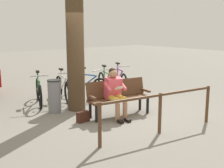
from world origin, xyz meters
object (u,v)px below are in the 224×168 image
litter_bin (54,96)px  bicycle_black (119,80)px  handbag (83,117)px  tree_trunk (75,48)px  person_reading (115,91)px  bicycle_silver (87,86)px  bicycle_orange (39,92)px  bicycle_purple (63,88)px  bench (118,95)px  bicycle_green (106,83)px

litter_bin → bicycle_black: size_ratio=0.54×
handbag → tree_trunk: size_ratio=0.09×
person_reading → litter_bin: size_ratio=1.42×
bicycle_silver → bicycle_orange: same height
person_reading → bicycle_purple: 2.31m
handbag → bicycle_orange: (0.09, -2.08, 0.24)m
bicycle_silver → bicycle_purple: bearing=-120.1°
bench → bicycle_green: size_ratio=1.04×
handbag → litter_bin: litter_bin is taller
handbag → bicycle_green: bearing=-138.9°
bicycle_silver → bicycle_purple: (0.75, -0.16, 0.00)m
tree_trunk → bicycle_purple: bearing=-101.9°
litter_bin → bicycle_purple: 1.27m
bicycle_green → bicycle_purple: same height
bicycle_green → bicycle_black: bearing=127.2°
litter_bin → bicycle_orange: (-0.04, -0.99, -0.06)m
bench → bicycle_orange: size_ratio=1.05×
bicycle_black → bicycle_silver: (1.46, 0.18, 0.00)m
handbag → person_reading: bearing=164.0°
bicycle_silver → handbag: bearing=-55.1°
bicycle_purple → bench: bearing=22.7°
handbag → bicycle_black: (-2.90, -2.09, 0.24)m
bicycle_green → person_reading: bearing=-12.4°
person_reading → bicycle_purple: person_reading is taller
tree_trunk → bicycle_orange: tree_trunk is taller
bicycle_black → bicycle_orange: bearing=-66.8°
litter_bin → bicycle_black: bicycle_black is taller
bicycle_black → bicycle_silver: size_ratio=0.97×
handbag → bicycle_purple: bearing=-108.2°
bicycle_orange → bench: bearing=47.6°
bench → person_reading: 0.29m
bicycle_green → bicycle_orange: size_ratio=1.00×
bicycle_black → bicycle_orange: size_ratio=0.99×
person_reading → bicycle_green: (-1.36, -2.09, -0.31)m
bicycle_green → bench: bearing=-9.8°
tree_trunk → bicycle_silver: bearing=-136.4°
bench → tree_trunk: 1.63m
bicycle_green → bicycle_purple: (1.45, -0.20, 0.00)m
person_reading → bicycle_orange: 2.48m
bench → litter_bin: 1.63m
bicycle_green → bicycle_silver: 0.70m
bench → bicycle_black: (-1.91, -2.18, -0.15)m
bench → tree_trunk: (0.53, -1.07, 1.12)m
bench → handbag: (0.98, -0.09, -0.39)m
person_reading → bicycle_orange: (0.87, -2.31, -0.31)m
litter_bin → bicycle_silver: bearing=-152.6°
handbag → litter_bin: size_ratio=0.36×
handbag → bicycle_green: bicycle_green is taller
person_reading → bicycle_black: (-2.12, -2.31, -0.31)m
bench → bicycle_green: bearing=-110.4°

